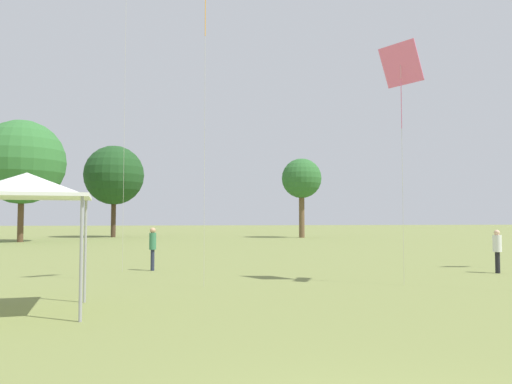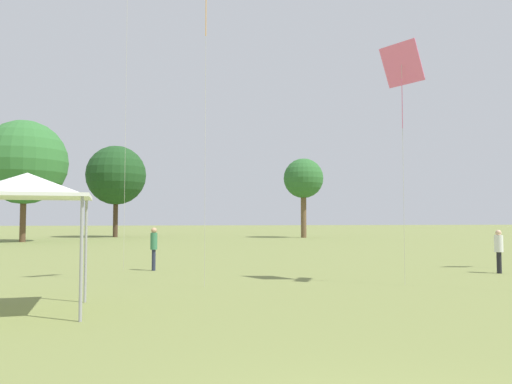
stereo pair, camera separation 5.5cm
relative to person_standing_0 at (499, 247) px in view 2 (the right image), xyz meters
The scene contains 7 objects.
person_standing_0 is the anchor object (origin of this frame).
person_standing_2 14.07m from the person_standing_0, 167.13° to the left, with size 0.40×0.40×1.80m.
canopy_tent 17.37m from the person_standing_0, 159.34° to the right, with size 3.21×3.21×3.26m.
kite_2 8.62m from the person_standing_0, 152.72° to the right, with size 1.22×1.51×8.03m.
distant_tree_0 37.23m from the person_standing_0, 88.10° to the left, with size 4.51×4.51×9.00m.
distant_tree_1 41.25m from the person_standing_0, 131.52° to the left, with size 7.81×7.81×11.32m.
distant_tree_2 46.42m from the person_standing_0, 115.86° to the left, with size 6.88×6.88×10.65m.
Camera 2 is at (-1.86, -4.15, 2.20)m, focal length 35.00 mm.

